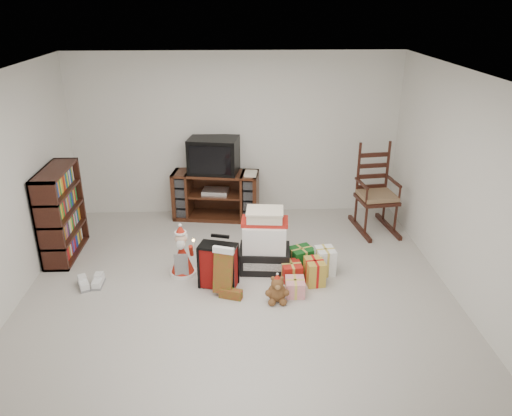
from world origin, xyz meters
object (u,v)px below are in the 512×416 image
Objects in this scene: bookshelf at (61,214)px; teddy_bear at (277,290)px; red_suitcase at (218,266)px; santa_figurine at (262,253)px; crt_television at (214,155)px; rocking_chair at (375,199)px; gift_cluster at (304,269)px; mrs_claus_figurine at (182,256)px; tv_stand at (216,195)px; sneaker_pair at (91,283)px; gift_pile at (265,244)px.

teddy_bear is (2.74, -1.25, -0.44)m from bookshelf.
teddy_bear is (0.67, -0.35, -0.14)m from red_suitcase.
santa_figurine is 0.78× the size of crt_television.
teddy_bear is at bearing -11.75° from red_suitcase.
gift_cluster is (-1.23, -1.43, -0.33)m from rocking_chair.
santa_figurine is 1.97m from crt_television.
mrs_claus_figurine reaches higher than santa_figurine.
rocking_chair is at bearing 24.79° from mrs_claus_figurine.
mrs_claus_figurine is (-0.46, 0.30, -0.02)m from red_suitcase.
mrs_claus_figurine is 0.85× the size of crt_television.
red_suitcase is at bearing -33.00° from mrs_claus_figurine.
mrs_claus_figurine reaches higher than red_suitcase.
tv_stand is 2.03m from red_suitcase.
tv_stand reaches higher than mrs_claus_figurine.
tv_stand reaches higher than gift_cluster.
rocking_chair is 2.51m from teddy_bear.
tv_stand is 1.77m from mrs_claus_figurine.
rocking_chair is at bearing 49.32° from gift_cluster.
tv_stand is at bearing 38.94° from sneaker_pair.
gift_cluster is (1.13, -1.90, -0.24)m from tv_stand.
rocking_chair reaches higher than gift_cluster.
tv_stand reaches higher than santa_figurine.
sneaker_pair is at bearing -165.71° from rocking_chair.
red_suitcase is at bearing -172.96° from gift_cluster.
red_suitcase is 1.06m from gift_cluster.
tv_stand is 1.70× the size of gift_pile.
gift_pile reaches higher than santa_figurine.
teddy_bear is 0.96× the size of sneaker_pair.
rocking_chair reaches higher than red_suitcase.
tv_stand is 4.11× the size of sneaker_pair.
gift_pile is at bearing -5.56° from sneaker_pair.
red_suitcase is 0.55m from mrs_claus_figurine.
teddy_bear is 0.61m from gift_cluster.
rocking_chair reaches higher than tv_stand.
teddy_bear is 2.24m from sneaker_pair.
gift_pile is 1.27× the size of santa_figurine.
teddy_bear is at bearing -62.11° from crt_television.
santa_figurine is 1.90× the size of sneaker_pair.
mrs_claus_figurine is 1.52m from gift_cluster.
bookshelf is at bearing -139.58° from crt_television.
crt_television reaches higher than red_suitcase.
teddy_bear reaches higher than sneaker_pair.
red_suitcase is at bearing -139.80° from gift_pile.
rocking_chair is 2.76m from red_suitcase.
tv_stand is 1.78m from santa_figurine.
gift_cluster is at bearing -138.00° from rocking_chair.
mrs_claus_figurine is at bearing 173.58° from gift_cluster.
crt_television reaches higher than gift_cluster.
rocking_chair is (2.36, -0.47, 0.08)m from tv_stand.
teddy_bear is at bearing -78.95° from santa_figurine.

